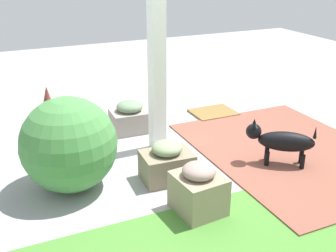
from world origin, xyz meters
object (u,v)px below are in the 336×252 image
(stone_planter_mid, at_px, (167,163))
(round_shrub, at_px, (69,145))
(porch_pillar, at_px, (157,35))
(stone_planter_nearest, at_px, (130,117))
(dog, at_px, (281,141))
(stone_planter_far, at_px, (198,190))
(doormat, at_px, (213,113))
(terracotta_pot_spiky, at_px, (50,121))

(stone_planter_mid, bearing_deg, round_shrub, -15.08)
(porch_pillar, height_order, stone_planter_nearest, porch_pillar)
(porch_pillar, xyz_separation_m, dog, (-0.97, 0.89, -0.98))
(dog, bearing_deg, stone_planter_mid, -10.30)
(round_shrub, bearing_deg, stone_planter_far, 136.86)
(stone_planter_nearest, height_order, stone_planter_far, stone_planter_far)
(porch_pillar, distance_m, stone_planter_nearest, 1.22)
(stone_planter_nearest, bearing_deg, stone_planter_far, 88.31)
(round_shrub, bearing_deg, doormat, -152.64)
(stone_planter_nearest, xyz_separation_m, dog, (-1.08, 1.46, 0.10))
(round_shrub, bearing_deg, stone_planter_mid, 164.92)
(round_shrub, height_order, dog, round_shrub)
(porch_pillar, distance_m, round_shrub, 1.40)
(porch_pillar, relative_size, stone_planter_far, 5.65)
(dog, bearing_deg, round_shrub, -12.35)
(stone_planter_nearest, bearing_deg, terracotta_pot_spiky, 9.08)
(stone_planter_nearest, distance_m, stone_planter_far, 1.84)
(stone_planter_mid, distance_m, stone_planter_far, 0.59)
(round_shrub, xyz_separation_m, doormat, (-2.14, -1.11, -0.42))
(porch_pillar, distance_m, dog, 1.64)
(stone_planter_nearest, bearing_deg, dog, 126.62)
(round_shrub, bearing_deg, stone_planter_nearest, -132.33)
(stone_planter_mid, relative_size, round_shrub, 0.57)
(stone_planter_mid, height_order, dog, dog)
(porch_pillar, relative_size, round_shrub, 2.89)
(stone_planter_far, bearing_deg, round_shrub, -43.14)
(round_shrub, height_order, doormat, round_shrub)
(terracotta_pot_spiky, bearing_deg, dog, 147.33)
(stone_planter_mid, xyz_separation_m, terracotta_pot_spiky, (0.88, -1.10, 0.17))
(doormat, bearing_deg, terracotta_pot_spiky, 6.39)
(stone_planter_far, bearing_deg, doormat, -123.38)
(stone_planter_nearest, relative_size, doormat, 0.82)
(stone_planter_far, relative_size, doormat, 0.78)
(porch_pillar, bearing_deg, dog, 137.34)
(stone_planter_far, bearing_deg, porch_pillar, -97.76)
(stone_planter_mid, xyz_separation_m, doormat, (-1.29, -1.34, -0.16))
(porch_pillar, height_order, stone_planter_mid, porch_pillar)
(porch_pillar, xyz_separation_m, round_shrub, (1.05, 0.45, -0.82))
(porch_pillar, xyz_separation_m, stone_planter_far, (0.17, 1.27, -1.05))
(terracotta_pot_spiky, bearing_deg, stone_planter_mid, 128.73)
(porch_pillar, bearing_deg, stone_planter_far, 82.24)
(stone_planter_nearest, bearing_deg, doormat, -175.73)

